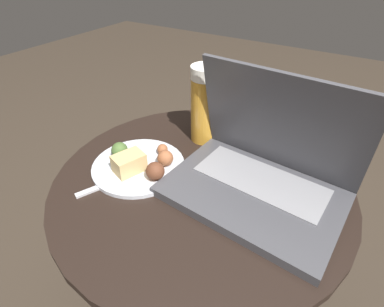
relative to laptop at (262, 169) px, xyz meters
name	(u,v)px	position (x,y,z in m)	size (l,w,h in m)	color
table	(200,227)	(-0.11, -0.03, -0.20)	(0.61, 0.61, 0.56)	#515156
napkin	(143,169)	(-0.23, -0.08, -0.05)	(0.17, 0.14, 0.00)	silver
laptop	(262,169)	(0.00, 0.00, 0.00)	(0.34, 0.25, 0.23)	#47474C
beer_glass	(205,105)	(-0.18, 0.10, 0.04)	(0.07, 0.07, 0.18)	gold
snack_plate	(139,164)	(-0.24, -0.08, -0.03)	(0.20, 0.20, 0.05)	silver
fork	(127,176)	(-0.25, -0.11, -0.05)	(0.09, 0.18, 0.00)	silver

